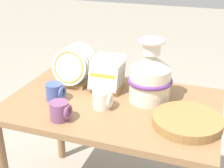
# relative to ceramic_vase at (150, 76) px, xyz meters

# --- Properties ---
(display_table) EXTENTS (1.16, 0.75, 0.73)m
(display_table) POSITION_rel_ceramic_vase_xyz_m (-0.18, -0.10, -0.24)
(display_table) COLOR olive
(display_table) RESTS_ON ground_plane
(ceramic_vase) EXTENTS (0.25, 0.25, 0.35)m
(ceramic_vase) POSITION_rel_ceramic_vase_xyz_m (0.00, 0.00, 0.00)
(ceramic_vase) COLOR silver
(ceramic_vase) RESTS_ON display_table
(dish_rack_round_plates) EXTENTS (0.22, 0.21, 0.24)m
(dish_rack_round_plates) POSITION_rel_ceramic_vase_xyz_m (-0.49, 0.06, -0.04)
(dish_rack_round_plates) COLOR tan
(dish_rack_round_plates) RESTS_ON display_table
(dish_rack_square_plates) EXTENTS (0.17, 0.20, 0.20)m
(dish_rack_square_plates) POSITION_rel_ceramic_vase_xyz_m (-0.27, 0.06, -0.07)
(dish_rack_square_plates) COLOR tan
(dish_rack_square_plates) RESTS_ON display_table
(wicker_charger_stack) EXTENTS (0.33, 0.33, 0.04)m
(wicker_charger_stack) POSITION_rel_ceramic_vase_xyz_m (0.23, -0.20, -0.12)
(wicker_charger_stack) COLOR olive
(wicker_charger_stack) RESTS_ON display_table
(mug_cream_glaze) EXTENTS (0.10, 0.09, 0.09)m
(mug_cream_glaze) POSITION_rel_ceramic_vase_xyz_m (-0.21, -0.17, -0.10)
(mug_cream_glaze) COLOR silver
(mug_cream_glaze) RESTS_ON display_table
(mug_plum_glaze) EXTENTS (0.10, 0.09, 0.09)m
(mug_plum_glaze) POSITION_rel_ceramic_vase_xyz_m (-0.36, -0.35, -0.10)
(mug_plum_glaze) COLOR #7A4770
(mug_plum_glaze) RESTS_ON display_table
(mug_cobalt_glaze) EXTENTS (0.10, 0.09, 0.09)m
(mug_cobalt_glaze) POSITION_rel_ceramic_vase_xyz_m (-0.49, -0.17, -0.10)
(mug_cobalt_glaze) COLOR #42569E
(mug_cobalt_glaze) RESTS_ON display_table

